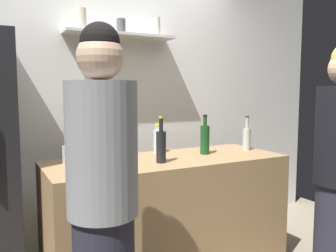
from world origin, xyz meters
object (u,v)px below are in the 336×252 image
baking_pan (107,160)px  water_bottle_plastic (158,140)px  utensil_holder (69,154)px  wine_bottle_pale_glass (247,138)px  wine_bottle_green_glass (205,139)px  wine_bottle_dark_glass (161,145)px  person_grey_hoodie (103,205)px

baking_pan → water_bottle_plastic: water_bottle_plastic is taller
utensil_holder → wine_bottle_pale_glass: (1.50, -0.17, 0.04)m
wine_bottle_green_glass → water_bottle_plastic: bearing=142.6°
wine_bottle_pale_glass → water_bottle_plastic: (-0.74, 0.24, -0.00)m
wine_bottle_dark_glass → water_bottle_plastic: wine_bottle_dark_glass is taller
wine_bottle_pale_glass → person_grey_hoodie: (-1.54, -0.76, -0.14)m
utensil_holder → wine_bottle_green_glass: (1.06, -0.17, 0.06)m
wine_bottle_green_glass → wine_bottle_dark_glass: 0.49m
baking_pan → person_grey_hoodie: bearing=-109.4°
water_bottle_plastic → wine_bottle_dark_glass: bearing=-113.3°
person_grey_hoodie → water_bottle_plastic: bearing=47.1°
person_grey_hoodie → wine_bottle_green_glass: bearing=30.2°
utensil_holder → wine_bottle_pale_glass: size_ratio=0.73×
wine_bottle_dark_glass → wine_bottle_pale_glass: (0.91, 0.13, -0.02)m
utensil_holder → wine_bottle_dark_glass: 0.67m
baking_pan → wine_bottle_green_glass: wine_bottle_green_glass is taller
utensil_holder → person_grey_hoodie: (-0.04, -0.93, -0.10)m
wine_bottle_pale_glass → water_bottle_plastic: wine_bottle_pale_glass is taller
wine_bottle_dark_glass → wine_bottle_pale_glass: bearing=8.3°
wine_bottle_pale_glass → person_grey_hoodie: person_grey_hoodie is taller
baking_pan → wine_bottle_pale_glass: wine_bottle_pale_glass is taller
water_bottle_plastic → wine_bottle_green_glass: bearing=-37.4°
utensil_holder → person_grey_hoodie: bearing=-92.5°
person_grey_hoodie → wine_bottle_pale_glass: bearing=21.7°
utensil_holder → wine_bottle_pale_glass: wine_bottle_pale_glass is taller
wine_bottle_green_glass → utensil_holder: bearing=171.1°
utensil_holder → wine_bottle_dark_glass: size_ratio=0.65×
baking_pan → wine_bottle_pale_glass: size_ratio=1.13×
wine_bottle_pale_glass → water_bottle_plastic: 0.78m
utensil_holder → water_bottle_plastic: water_bottle_plastic is taller
wine_bottle_green_glass → person_grey_hoodie: size_ratio=0.19×
wine_bottle_dark_glass → person_grey_hoodie: 0.90m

